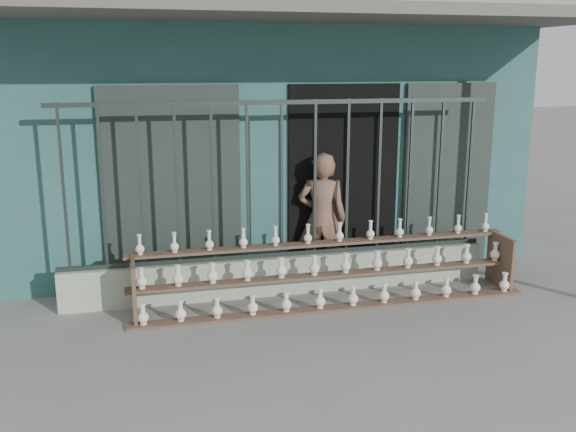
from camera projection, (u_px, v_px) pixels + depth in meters
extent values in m
plane|color=slate|center=(312.00, 337.00, 6.34)|extent=(60.00, 60.00, 0.00)
cube|color=#2A5955|center=(238.00, 131.00, 10.03)|extent=(7.00, 5.00, 3.20)
cube|color=black|center=(342.00, 182.00, 7.99)|extent=(1.40, 0.12, 2.40)
cube|color=black|center=(172.00, 190.00, 7.46)|extent=(1.60, 0.08, 2.40)
cube|color=black|center=(446.00, 178.00, 8.28)|extent=(1.20, 0.08, 2.40)
cube|color=#59544C|center=(283.00, 13.00, 6.74)|extent=(7.40, 2.00, 0.12)
cube|color=#A7B89D|center=(282.00, 274.00, 7.51)|extent=(5.00, 0.20, 0.45)
cube|color=#283330|center=(63.00, 189.00, 6.71)|extent=(0.03, 0.03, 1.80)
cube|color=#283330|center=(102.00, 188.00, 6.80)|extent=(0.03, 0.03, 1.80)
cube|color=#283330|center=(140.00, 186.00, 6.89)|extent=(0.03, 0.03, 1.80)
cube|color=#283330|center=(177.00, 185.00, 6.98)|extent=(0.03, 0.03, 1.80)
cube|color=#283330|center=(213.00, 183.00, 7.07)|extent=(0.03, 0.03, 1.80)
cube|color=#283330|center=(248.00, 181.00, 7.16)|extent=(0.03, 0.03, 1.80)
cube|color=#283330|center=(282.00, 180.00, 7.25)|extent=(0.03, 0.03, 1.80)
cube|color=#283330|center=(315.00, 179.00, 7.35)|extent=(0.03, 0.03, 1.80)
cube|color=#283330|center=(347.00, 177.00, 7.44)|extent=(0.03, 0.03, 1.80)
cube|color=#283330|center=(379.00, 176.00, 7.53)|extent=(0.03, 0.03, 1.80)
cube|color=#283330|center=(410.00, 174.00, 7.62)|extent=(0.03, 0.03, 1.80)
cube|color=#283330|center=(440.00, 173.00, 7.71)|extent=(0.03, 0.03, 1.80)
cube|color=#283330|center=(469.00, 172.00, 7.80)|extent=(0.03, 0.03, 1.80)
cube|color=#283330|center=(282.00, 102.00, 7.05)|extent=(5.00, 0.04, 0.05)
cube|color=#283330|center=(282.00, 254.00, 7.46)|extent=(5.00, 0.04, 0.05)
cube|color=brown|center=(336.00, 308.00, 7.06)|extent=(4.50, 0.18, 0.03)
cube|color=brown|center=(330.00, 275.00, 7.22)|extent=(4.50, 0.18, 0.03)
cube|color=brown|center=(324.00, 243.00, 7.39)|extent=(4.50, 0.18, 0.03)
cube|color=brown|center=(134.00, 290.00, 6.72)|extent=(0.04, 0.55, 0.64)
cube|color=brown|center=(500.00, 261.00, 7.72)|extent=(0.04, 0.55, 0.64)
imported|color=brown|center=(322.00, 219.00, 7.76)|extent=(0.69, 0.57, 1.61)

